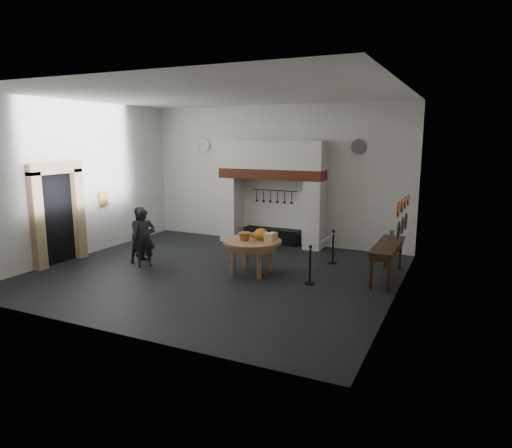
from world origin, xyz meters
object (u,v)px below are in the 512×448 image
at_px(work_table, 252,242).
at_px(visitor_far, 142,235).
at_px(barrier_post_near, 310,266).
at_px(visitor_near, 144,238).
at_px(barrier_post_far, 333,248).
at_px(side_table, 388,245).
at_px(iron_range, 272,236).

relative_size(work_table, visitor_far, 0.97).
bearing_deg(visitor_far, barrier_post_near, -63.09).
relative_size(visitor_near, visitor_far, 1.02).
height_order(visitor_near, barrier_post_near, visitor_near).
bearing_deg(barrier_post_far, barrier_post_near, -90.00).
xyz_separation_m(side_table, barrier_post_near, (-1.60, -1.16, -0.42)).
height_order(work_table, side_table, side_table).
relative_size(work_table, side_table, 0.69).
bearing_deg(side_table, barrier_post_near, -144.11).
xyz_separation_m(barrier_post_near, barrier_post_far, (0.00, 2.00, 0.00)).
distance_m(side_table, barrier_post_near, 2.02).
distance_m(work_table, side_table, 3.37).
xyz_separation_m(iron_range, visitor_near, (-2.04, -4.02, 0.54)).
bearing_deg(iron_range, side_table, -29.99).
relative_size(visitor_far, barrier_post_near, 1.73).
bearing_deg(barrier_post_near, side_table, 35.89).
relative_size(side_table, barrier_post_far, 2.44).
bearing_deg(visitor_far, work_table, -59.06).
relative_size(visitor_near, barrier_post_near, 1.76).
bearing_deg(visitor_far, visitor_near, -109.18).
bearing_deg(barrier_post_near, barrier_post_far, 90.00).
height_order(visitor_far, barrier_post_near, visitor_far).
bearing_deg(visitor_near, barrier_post_near, -42.70).
xyz_separation_m(visitor_near, side_table, (6.14, 1.65, 0.08)).
height_order(iron_range, visitor_near, visitor_near).
relative_size(visitor_near, barrier_post_far, 1.76).
height_order(visitor_near, visitor_far, visitor_near).
height_order(side_table, barrier_post_near, same).
relative_size(visitor_far, side_table, 0.71).
bearing_deg(iron_range, barrier_post_near, -54.70).
bearing_deg(iron_range, barrier_post_far, -31.44).
bearing_deg(visitor_near, side_table, -33.84).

